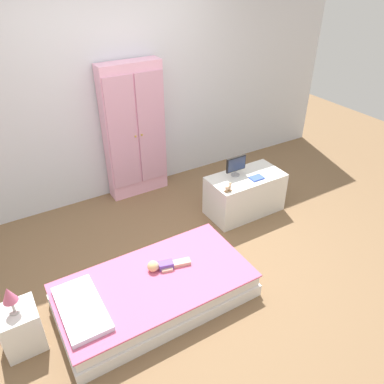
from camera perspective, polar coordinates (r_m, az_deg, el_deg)
name	(u,v)px	position (r m, az deg, el deg)	size (l,w,h in m)	color
ground_plane	(182,259)	(3.88, -1.46, -10.13)	(10.00, 10.00, 0.02)	brown
back_wall	(112,86)	(4.48, -12.08, 15.41)	(6.40, 0.05, 2.70)	silver
bed	(156,290)	(3.42, -5.56, -14.61)	(1.67, 0.87, 0.25)	white
pillow	(81,308)	(3.20, -16.45, -16.59)	(0.32, 0.63, 0.05)	silver
doll	(161,265)	(3.40, -4.72, -11.04)	(0.39, 0.16, 0.10)	#6B4CB2
nightstand	(21,328)	(3.33, -24.49, -18.32)	(0.29, 0.29, 0.38)	white
table_lamp	(9,296)	(3.08, -26.03, -13.98)	(0.11, 0.11, 0.25)	#B7B2AD
wardrobe	(134,132)	(4.58, -8.74, 9.03)	(0.73, 0.25, 1.64)	#EFADCC
tv_stand	(245,194)	(4.43, 7.99, -0.28)	(0.88, 0.46, 0.48)	silver
tv_monitor	(236,165)	(4.24, 6.70, 4.11)	(0.25, 0.10, 0.23)	#99999E
rocking_horse_toy	(229,187)	(3.98, 5.58, 0.69)	(0.08, 0.04, 0.10)	#8E6642
book_blue	(257,178)	(4.27, 9.78, 2.13)	(0.15, 0.11, 0.02)	blue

